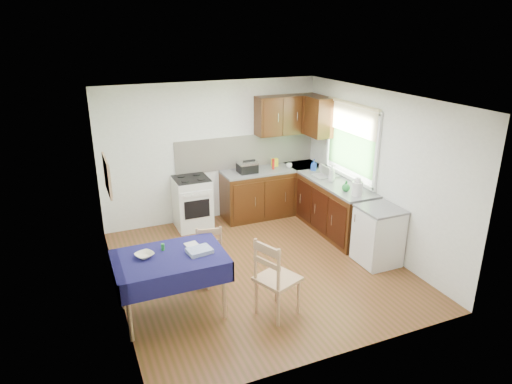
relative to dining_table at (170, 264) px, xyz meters
name	(u,v)px	position (x,y,z in m)	size (l,w,h in m)	color
floor	(259,267)	(1.44, 0.63, -0.69)	(4.20, 4.20, 0.00)	#543916
ceiling	(259,98)	(1.44, 0.63, 1.81)	(4.00, 4.20, 0.02)	white
wall_back	(213,152)	(1.44, 2.73, 0.56)	(4.00, 0.02, 2.50)	silver
wall_front	(343,254)	(1.44, -1.47, 0.56)	(4.00, 0.02, 2.50)	silver
wall_left	(111,210)	(-0.56, 0.63, 0.56)	(0.02, 4.20, 2.50)	silver
wall_right	(377,171)	(3.44, 0.63, 0.56)	(0.02, 4.20, 2.50)	silver
base_cabinets	(300,199)	(2.80, 1.88, -0.26)	(1.90, 2.30, 0.86)	black
worktop_back	(272,169)	(2.49, 2.43, 0.19)	(1.90, 0.60, 0.04)	slate
worktop_right	(336,184)	(3.14, 1.28, 0.19)	(0.60, 1.70, 0.04)	slate
worktop_corner	(303,165)	(3.14, 2.43, 0.19)	(0.60, 0.60, 0.04)	slate
splashback	(247,151)	(2.09, 2.71, 0.51)	(2.70, 0.02, 0.60)	#F1E2CD
upper_cabinets	(297,115)	(2.97, 2.43, 1.16)	(1.20, 0.85, 0.70)	black
stove	(192,203)	(0.94, 2.42, -0.24)	(0.60, 0.61, 0.92)	white
window	(352,137)	(3.41, 1.33, 0.96)	(0.04, 1.48, 1.26)	#2F5E27
fridge	(378,236)	(3.14, 0.08, -0.25)	(0.58, 0.60, 0.89)	white
corkboard	(107,176)	(-0.53, 0.93, 0.90)	(0.04, 0.62, 0.47)	#A47C52
dining_table	(170,264)	(0.00, 0.00, 0.00)	(1.32, 0.89, 0.80)	#131041
chair_far	(209,251)	(0.65, 0.56, -0.23)	(0.45, 0.45, 0.87)	#A47C52
chair_near	(275,276)	(1.14, -0.54, -0.15)	(0.60, 0.60, 1.04)	#A47C52
toaster	(249,166)	(2.02, 2.43, 0.30)	(0.28, 0.17, 0.21)	silver
sandwich_press	(247,167)	(1.97, 2.39, 0.30)	(0.33, 0.28, 0.19)	black
sauce_bottle	(273,164)	(2.48, 2.38, 0.30)	(0.04, 0.04, 0.20)	red
yellow_packet	(275,162)	(2.58, 2.53, 0.28)	(0.11, 0.07, 0.15)	yellow
dish_rack	(325,175)	(3.15, 1.65, 0.23)	(0.42, 0.32, 0.20)	gray
kettle	(357,187)	(3.11, 0.64, 0.33)	(0.17, 0.17, 0.29)	white
cup	(289,166)	(2.79, 2.34, 0.25)	(0.11, 0.11, 0.09)	white
soap_bottle_a	(332,173)	(3.09, 1.35, 0.35)	(0.11, 0.11, 0.29)	white
soap_bottle_b	(314,165)	(3.13, 2.03, 0.31)	(0.09, 0.09, 0.20)	#1C3EA8
soap_bottle_c	(346,186)	(3.05, 0.86, 0.29)	(0.13, 0.13, 0.17)	#217B33
plate_bowl	(144,255)	(-0.28, 0.08, 0.13)	(0.21, 0.21, 0.05)	#EEE7C3
book	(187,247)	(0.25, 0.12, 0.11)	(0.16, 0.22, 0.02)	white
spice_jar	(163,247)	(-0.04, 0.18, 0.15)	(0.04, 0.04, 0.09)	#22802C
tea_towel	(199,251)	(0.36, -0.06, 0.13)	(0.29, 0.22, 0.05)	#284895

